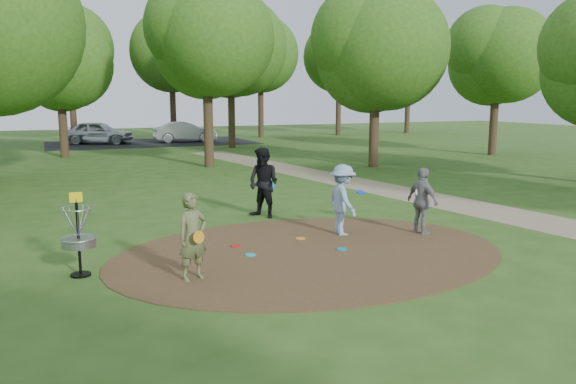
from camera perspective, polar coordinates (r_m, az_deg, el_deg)
name	(u,v)px	position (r m, az deg, el deg)	size (l,w,h in m)	color
ground	(311,253)	(11.77, 2.34, -6.19)	(100.00, 100.00, 0.00)	#2D5119
dirt_clearing	(311,252)	(11.77, 2.34, -6.14)	(8.40, 8.40, 0.02)	#47301C
footpath	(485,210)	(17.02, 19.38, -1.76)	(2.00, 40.00, 0.01)	#8C7A5B
parking_lot	(152,143)	(40.91, -13.66, 4.89)	(14.00, 8.00, 0.01)	black
player_observer_with_disc	(193,237)	(10.01, -9.66, -4.51)	(0.66, 0.55, 1.57)	#5C643A
player_throwing_with_disc	(343,200)	(13.14, 5.57, -0.81)	(0.97, 1.10, 1.67)	#849FC4
player_walking_with_disc	(264,183)	(14.99, -2.50, 0.93)	(1.09, 1.15, 1.88)	black
player_waiting_with_disc	(422,201)	(13.52, 13.50, -0.92)	(0.50, 0.97, 1.59)	gray
disc_ground_cyan	(251,255)	(11.54, -3.83, -6.38)	(0.22, 0.22, 0.02)	#19B5CD
disc_ground_blue	(342,249)	(11.98, 5.48, -5.80)	(0.22, 0.22, 0.02)	#0C88D6
disc_ground_red	(236,246)	(12.23, -5.35, -5.47)	(0.22, 0.22, 0.02)	red
car_left	(98,132)	(40.87, -18.71, 5.75)	(1.86, 4.61, 1.57)	#B7BCC0
car_right	(185,132)	(40.97, -10.39, 6.02)	(1.53, 4.40, 1.45)	#A5A6AD
disc_ground_orange	(300,238)	(12.80, 1.27, -4.74)	(0.22, 0.22, 0.02)	orange
disc_golf_basket	(78,229)	(10.75, -20.57, -3.52)	(0.63, 0.63, 1.54)	black
tree_ring	(231,40)	(21.17, -5.83, 15.09)	(37.06, 45.34, 9.13)	#332316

